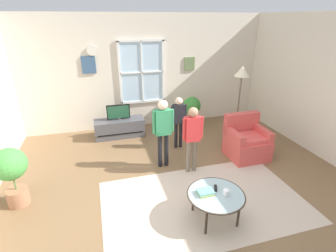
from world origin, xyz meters
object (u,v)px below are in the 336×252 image
at_px(armchair, 246,142).
at_px(person_black_shirt, 179,117).
at_px(coffee_table, 216,195).
at_px(book_stack, 205,192).
at_px(potted_plant_by_window, 192,107).
at_px(tv_stand, 120,128).
at_px(person_green_shirt, 163,126).
at_px(remote_near_books, 216,188).
at_px(person_red_shirt, 192,133).
at_px(floor_lamp, 241,79).
at_px(potted_plant_corner, 11,171).
at_px(television, 118,112).
at_px(cup, 226,193).

height_order(armchair, person_black_shirt, person_black_shirt).
distance_m(coffee_table, person_black_shirt, 2.29).
distance_m(book_stack, potted_plant_by_window, 3.35).
bearing_deg(tv_stand, person_green_shirt, -67.53).
height_order(remote_near_books, person_red_shirt, person_red_shirt).
bearing_deg(book_stack, floor_lamp, 51.25).
height_order(potted_plant_by_window, potted_plant_corner, potted_plant_corner).
bearing_deg(remote_near_books, person_red_shirt, 86.59).
bearing_deg(remote_near_books, potted_plant_by_window, 75.33).
height_order(person_black_shirt, potted_plant_by_window, person_black_shirt).
relative_size(potted_plant_by_window, floor_lamp, 0.47).
distance_m(tv_stand, television, 0.41).
xyz_separation_m(remote_near_books, person_black_shirt, (0.14, 2.15, 0.29)).
relative_size(person_black_shirt, potted_plant_by_window, 1.39).
bearing_deg(potted_plant_by_window, potted_plant_corner, -150.04).
xyz_separation_m(armchair, remote_near_books, (-1.37, -1.39, 0.11)).
relative_size(armchair, person_black_shirt, 0.75).
height_order(remote_near_books, potted_plant_by_window, potted_plant_by_window).
relative_size(coffee_table, cup, 9.28).
height_order(tv_stand, person_red_shirt, person_red_shirt).
height_order(person_black_shirt, floor_lamp, floor_lamp).
relative_size(potted_plant_by_window, potted_plant_corner, 0.87).
xyz_separation_m(remote_near_books, potted_plant_by_window, (0.82, 3.13, 0.12)).
height_order(remote_near_books, person_black_shirt, person_black_shirt).
distance_m(armchair, potted_plant_corner, 4.25).
bearing_deg(person_green_shirt, book_stack, -82.58).
bearing_deg(tv_stand, book_stack, -74.61).
xyz_separation_m(television, coffee_table, (1.01, -3.21, -0.23)).
xyz_separation_m(remote_near_books, person_red_shirt, (0.07, 1.15, 0.36)).
relative_size(television, remote_near_books, 3.90).
bearing_deg(potted_plant_by_window, remote_near_books, -104.67).
relative_size(person_red_shirt, potted_plant_by_window, 1.53).
xyz_separation_m(book_stack, person_black_shirt, (0.33, 2.21, 0.28)).
relative_size(person_green_shirt, person_black_shirt, 1.16).
height_order(television, cup, television).
bearing_deg(person_green_shirt, armchair, -2.95).
bearing_deg(coffee_table, potted_plant_by_window, 75.04).
relative_size(person_red_shirt, potted_plant_corner, 1.33).
bearing_deg(armchair, potted_plant_by_window, 107.67).
xyz_separation_m(tv_stand, person_red_shirt, (1.13, -1.95, 0.59)).
distance_m(cup, person_green_shirt, 1.76).
bearing_deg(tv_stand, armchair, -35.15).
bearing_deg(armchair, potted_plant_corner, -174.90).
bearing_deg(remote_near_books, book_stack, -161.22).
bearing_deg(remote_near_books, person_black_shirt, 86.31).
height_order(armchair, cup, armchair).
bearing_deg(armchair, tv_stand, 144.85).
relative_size(coffee_table, floor_lamp, 0.46).
bearing_deg(cup, person_black_shirt, 88.37).
bearing_deg(person_black_shirt, tv_stand, 141.42).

